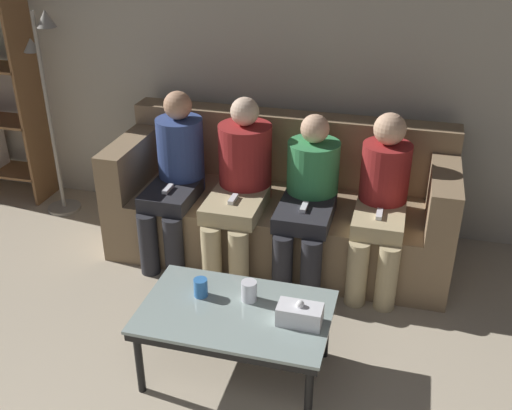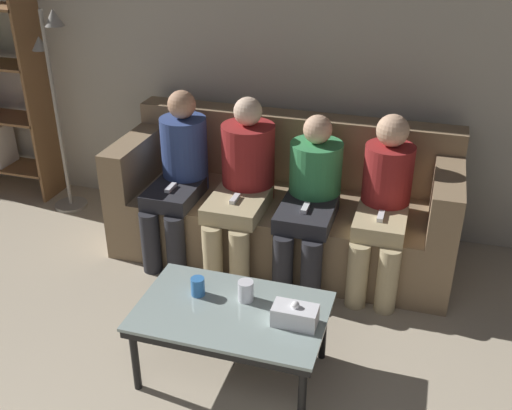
# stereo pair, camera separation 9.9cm
# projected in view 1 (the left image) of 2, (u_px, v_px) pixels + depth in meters

# --- Properties ---
(wall_back) EXTENTS (12.00, 0.06, 2.60)m
(wall_back) POSITION_uv_depth(u_px,v_px,m) (300.00, 51.00, 4.17)
(wall_back) COLOR #B7B2A3
(wall_back) RESTS_ON ground_plane
(couch) EXTENTS (2.29, 0.86, 0.92)m
(couch) POSITION_uv_depth(u_px,v_px,m) (281.00, 206.00, 4.18)
(couch) COLOR #897051
(couch) RESTS_ON ground_plane
(coffee_table) EXTENTS (0.96, 0.60, 0.41)m
(coffee_table) POSITION_uv_depth(u_px,v_px,m) (236.00, 317.00, 3.03)
(coffee_table) COLOR #8C9E99
(coffee_table) RESTS_ON ground_plane
(cup_near_left) EXTENTS (0.08, 0.08, 0.11)m
(cup_near_left) POSITION_uv_depth(u_px,v_px,m) (249.00, 291.00, 3.07)
(cup_near_left) COLOR silver
(cup_near_left) RESTS_ON coffee_table
(cup_near_right) EXTENTS (0.07, 0.07, 0.10)m
(cup_near_right) POSITION_uv_depth(u_px,v_px,m) (201.00, 288.00, 3.10)
(cup_near_right) COLOR #3372BF
(cup_near_right) RESTS_ON coffee_table
(tissue_box) EXTENTS (0.22, 0.12, 0.13)m
(tissue_box) POSITION_uv_depth(u_px,v_px,m) (300.00, 314.00, 2.90)
(tissue_box) COLOR white
(tissue_box) RESTS_ON coffee_table
(standing_lamp) EXTENTS (0.31, 0.26, 1.57)m
(standing_lamp) POSITION_uv_depth(u_px,v_px,m) (48.00, 94.00, 4.42)
(standing_lamp) COLOR gray
(standing_lamp) RESTS_ON ground_plane
(seated_person_left_end) EXTENTS (0.32, 0.65, 1.14)m
(seated_person_left_end) POSITION_uv_depth(u_px,v_px,m) (176.00, 173.00, 4.03)
(seated_person_left_end) COLOR #28282D
(seated_person_left_end) RESTS_ON ground_plane
(seated_person_mid_left) EXTENTS (0.35, 0.72, 1.13)m
(seated_person_mid_left) POSITION_uv_depth(u_px,v_px,m) (241.00, 180.00, 3.92)
(seated_person_mid_left) COLOR tan
(seated_person_mid_left) RESTS_ON ground_plane
(seated_person_mid_right) EXTENTS (0.34, 0.70, 1.06)m
(seated_person_mid_right) POSITION_uv_depth(u_px,v_px,m) (309.00, 193.00, 3.82)
(seated_person_mid_right) COLOR #28282D
(seated_person_mid_right) RESTS_ON ground_plane
(seated_person_right_end) EXTENTS (0.31, 0.63, 1.11)m
(seated_person_right_end) POSITION_uv_depth(u_px,v_px,m) (382.00, 198.00, 3.72)
(seated_person_right_end) COLOR tan
(seated_person_right_end) RESTS_ON ground_plane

